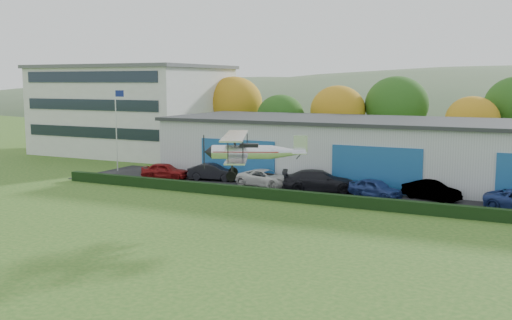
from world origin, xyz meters
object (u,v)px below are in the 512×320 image
at_px(car_3, 319,181).
at_px(car_5, 431,190).
at_px(car_0, 165,171).
at_px(biplane, 250,151).
at_px(car_2, 266,178).
at_px(car_4, 375,188).
at_px(car_1, 214,172).
at_px(hangar, 394,151).
at_px(flagpole, 117,121).
at_px(office_block, 134,109).

height_order(car_3, car_5, car_3).
height_order(car_0, biplane, biplane).
relative_size(car_2, car_4, 1.20).
xyz_separation_m(car_0, car_1, (4.22, 1.21, 0.02)).
bearing_deg(biplane, hangar, 54.04).
xyz_separation_m(flagpole, car_3, (20.88, -1.56, -3.90)).
distance_m(car_2, car_3, 4.68).
bearing_deg(car_3, flagpole, 64.52).
bearing_deg(car_1, biplane, -152.25).
distance_m(car_0, car_1, 4.39).
bearing_deg(car_4, car_1, 105.18).
height_order(office_block, car_0, office_block).
xyz_separation_m(hangar, biplane, (-4.08, -19.35, 1.85)).
bearing_deg(flagpole, car_2, -4.96).
bearing_deg(hangar, biplane, -101.90).
bearing_deg(biplane, office_block, 113.59).
relative_size(flagpole, car_4, 1.95).
distance_m(car_0, car_4, 18.74).
height_order(flagpole, car_5, flagpole).
distance_m(office_block, car_4, 37.01).
relative_size(car_0, car_4, 1.01).
relative_size(hangar, car_5, 9.79).
bearing_deg(biplane, car_0, 116.78).
xyz_separation_m(office_block, car_2, (24.32, -14.41, -4.48)).
relative_size(office_block, biplane, 3.02).
bearing_deg(car_5, flagpole, 108.28).
bearing_deg(car_1, hangar, -74.96).
relative_size(car_3, biplane, 0.84).
distance_m(office_block, car_5, 40.12).
bearing_deg(car_5, car_1, 109.07).
distance_m(car_4, biplane, 12.76).
xyz_separation_m(car_0, car_4, (18.73, -0.23, -0.01)).
height_order(office_block, car_4, office_block).
relative_size(flagpole, car_1, 1.83).
height_order(car_4, biplane, biplane).
bearing_deg(car_4, flagpole, 106.20).
bearing_deg(flagpole, hangar, 13.51).
relative_size(hangar, biplane, 5.96).
distance_m(flagpole, car_3, 21.30).
bearing_deg(car_3, car_5, -107.33).
distance_m(flagpole, car_2, 16.77).
xyz_separation_m(office_block, car_1, (18.99, -13.62, -4.44)).
height_order(car_2, car_4, car_4).
distance_m(office_block, car_1, 23.79).
height_order(hangar, biplane, biplane).
bearing_deg(car_4, hangar, 24.44).
relative_size(flagpole, car_3, 1.39).
relative_size(car_3, car_5, 1.39).
bearing_deg(car_2, office_block, 66.88).
bearing_deg(hangar, car_0, -156.79).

